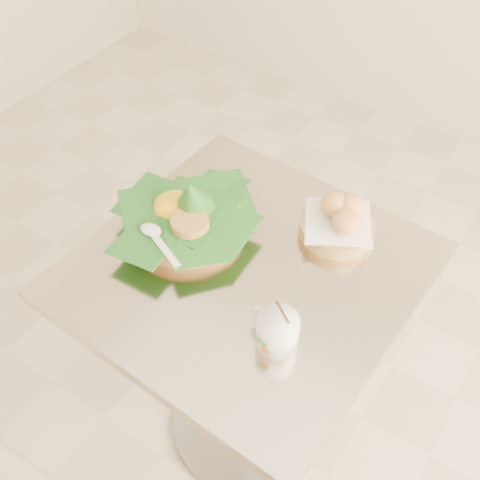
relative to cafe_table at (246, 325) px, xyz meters
The scene contains 5 objects.
floor 0.55m from the cafe_table, behind, with size 3.60×3.60×0.00m, color beige.
cafe_table is the anchor object (origin of this frame).
rice_basket 0.32m from the cafe_table, behind, with size 0.33×0.33×0.16m.
bread_basket 0.35m from the cafe_table, 60.09° to the left, with size 0.20×0.20×0.09m.
coffee_mug 0.33m from the cafe_table, 40.32° to the right, with size 0.12×0.09×0.15m.
Camera 1 is at (0.63, -0.74, 1.75)m, focal length 45.00 mm.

